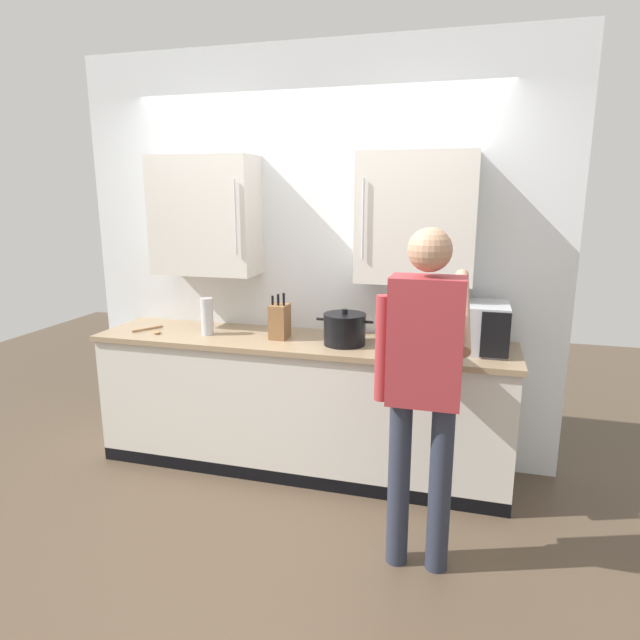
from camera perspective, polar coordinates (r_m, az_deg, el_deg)
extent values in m
plane|color=#4C3D2D|center=(3.35, -5.91, -20.38)|extent=(9.27, 9.27, 0.00)
cube|color=silver|center=(3.83, -0.58, 6.41)|extent=(3.36, 0.10, 2.79)
cube|color=beige|center=(3.87, -11.83, 10.60)|extent=(0.72, 0.32, 0.79)
cylinder|color=#B7BABF|center=(3.58, -8.81, 10.54)|extent=(0.01, 0.01, 0.48)
cube|color=beige|center=(3.46, 10.00, 10.42)|extent=(0.72, 0.32, 0.79)
cylinder|color=#B7BABF|center=(3.33, 4.50, 10.47)|extent=(0.01, 0.01, 0.48)
cube|color=beige|center=(3.74, -2.03, -8.98)|extent=(2.73, 0.57, 0.87)
cube|color=#937A5B|center=(3.60, -2.09, -2.28)|extent=(2.77, 0.61, 0.03)
cube|color=black|center=(3.68, -3.28, -16.13)|extent=(2.73, 0.04, 0.09)
cube|color=#B7BABF|center=(3.44, 14.28, -0.59)|extent=(0.57, 0.35, 0.29)
cube|color=beige|center=(3.43, 12.93, -0.55)|extent=(0.37, 0.30, 0.23)
cube|color=black|center=(3.27, 17.81, -1.54)|extent=(0.16, 0.01, 0.27)
cube|color=black|center=(3.10, 10.36, -1.91)|extent=(0.19, 0.39, 0.27)
cylinder|color=#B7BABF|center=(3.76, -11.68, 0.15)|extent=(0.08, 0.08, 0.22)
cylinder|color=#B7BABF|center=(3.74, -11.77, 2.01)|extent=(0.09, 0.09, 0.03)
cube|color=brown|center=(3.60, -4.23, -0.15)|extent=(0.11, 0.15, 0.23)
cylinder|color=black|center=(3.56, -4.97, 2.06)|extent=(0.02, 0.02, 0.06)
cylinder|color=black|center=(3.55, -4.39, 2.12)|extent=(0.02, 0.02, 0.07)
cylinder|color=black|center=(3.53, -3.80, 2.17)|extent=(0.02, 0.02, 0.08)
cylinder|color=black|center=(3.45, 2.58, -1.09)|extent=(0.26, 0.26, 0.18)
cylinder|color=black|center=(3.43, 2.59, 0.51)|extent=(0.27, 0.27, 0.02)
cylinder|color=black|center=(3.42, 2.60, 0.89)|extent=(0.04, 0.04, 0.03)
cylinder|color=black|center=(3.47, 0.06, 0.10)|extent=(0.05, 0.02, 0.02)
cylinder|color=black|center=(3.40, 5.17, -0.22)|extent=(0.05, 0.02, 0.02)
cylinder|color=#A37547|center=(4.02, -17.55, -0.87)|extent=(0.13, 0.20, 0.01)
ellipsoid|color=#A37547|center=(3.89, -16.63, -1.23)|extent=(0.08, 0.07, 0.02)
cylinder|color=#282D3D|center=(2.86, 8.22, -16.49)|extent=(0.11, 0.11, 0.87)
cylinder|color=#282D3D|center=(2.85, 12.39, -16.82)|extent=(0.11, 0.11, 0.87)
cube|color=maroon|center=(2.57, 10.97, -2.20)|extent=(0.34, 0.20, 0.60)
sphere|color=tan|center=(2.49, 11.39, 7.18)|extent=(0.20, 0.20, 0.20)
cylinder|color=tan|center=(2.80, 14.65, 0.99)|extent=(0.10, 0.57, 0.34)
cylinder|color=maroon|center=(2.60, 6.53, -2.97)|extent=(0.07, 0.07, 0.51)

